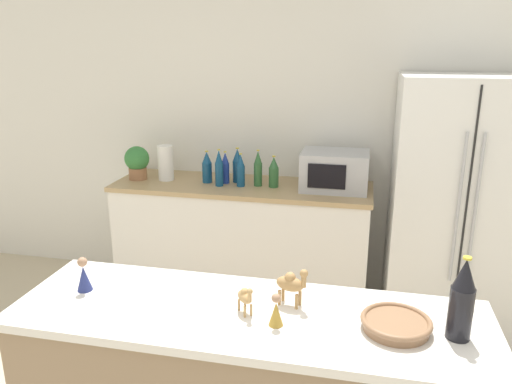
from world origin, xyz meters
TOP-DOWN VIEW (x-y plane):
  - wall_back at (0.00, 2.73)m, footprint 8.00×0.06m
  - back_counter at (-0.49, 2.40)m, footprint 1.96×0.63m
  - refrigerator at (1.05, 2.35)m, footprint 0.87×0.70m
  - potted_plant at (-1.33, 2.37)m, footprint 0.19×0.19m
  - paper_towel_roll at (-1.10, 2.40)m, footprint 0.12×0.12m
  - microwave at (0.21, 2.42)m, footprint 0.48×0.37m
  - back_bottle_0 at (-0.48, 2.34)m, footprint 0.06×0.06m
  - back_bottle_1 at (-0.36, 2.38)m, footprint 0.06×0.06m
  - back_bottle_2 at (-0.76, 2.39)m, footprint 0.07×0.07m
  - back_bottle_3 at (-0.24, 2.38)m, footprint 0.07×0.07m
  - back_bottle_4 at (-0.53, 2.45)m, footprint 0.07×0.07m
  - back_bottle_5 at (-0.64, 2.32)m, footprint 0.06×0.06m
  - back_bottle_6 at (-0.62, 2.40)m, footprint 0.06×0.06m
  - wine_bottle at (0.76, 0.49)m, footprint 0.08×0.08m
  - fruit_bowl at (0.56, 0.49)m, footprint 0.25×0.25m
  - camel_figurine at (0.16, 0.59)m, footprint 0.13×0.09m
  - camel_figurine_second at (0.00, 0.49)m, footprint 0.09×0.09m
  - wise_man_figurine_crimson at (0.13, 0.43)m, footprint 0.05×0.05m
  - wise_man_figurine_purple at (-0.69, 0.53)m, footprint 0.06×0.06m

SIDE VIEW (x-z plane):
  - back_counter at x=-0.49m, z-range 0.00..0.94m
  - refrigerator at x=1.05m, z-range 0.00..1.77m
  - fruit_bowl at x=0.56m, z-range 0.98..1.03m
  - wise_man_figurine_crimson at x=0.13m, z-range 0.97..1.10m
  - wise_man_figurine_purple at x=-0.69m, z-range 0.97..1.12m
  - back_bottle_3 at x=-0.24m, z-range 0.93..1.17m
  - back_bottle_6 at x=-0.62m, z-range 0.93..1.18m
  - back_bottle_2 at x=-0.76m, z-range 0.93..1.18m
  - camel_figurine_second at x=0.00m, z-range 0.99..1.11m
  - back_bottle_0 at x=-0.48m, z-range 0.93..1.18m
  - back_bottle_4 at x=-0.53m, z-range 0.93..1.20m
  - back_bottle_1 at x=-0.36m, z-range 0.93..1.20m
  - back_bottle_5 at x=-0.64m, z-range 0.93..1.21m
  - paper_towel_roll at x=-1.10m, z-range 0.93..1.21m
  - microwave at x=0.21m, z-range 0.93..1.21m
  - potted_plant at x=-1.33m, z-range 0.94..1.21m
  - camel_figurine at x=0.16m, z-range 0.99..1.16m
  - wine_bottle at x=0.76m, z-range 0.97..1.28m
  - wall_back at x=0.00m, z-range 0.00..2.55m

